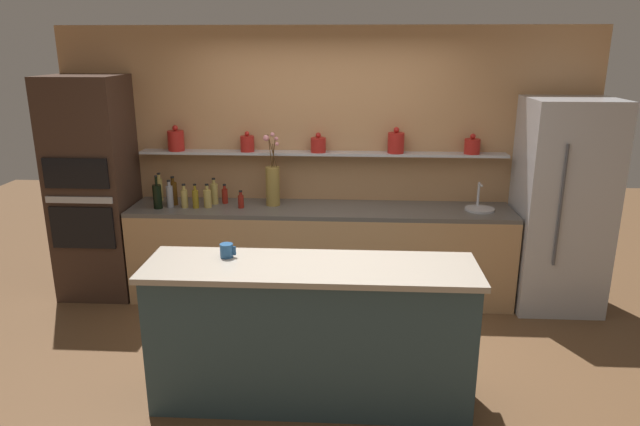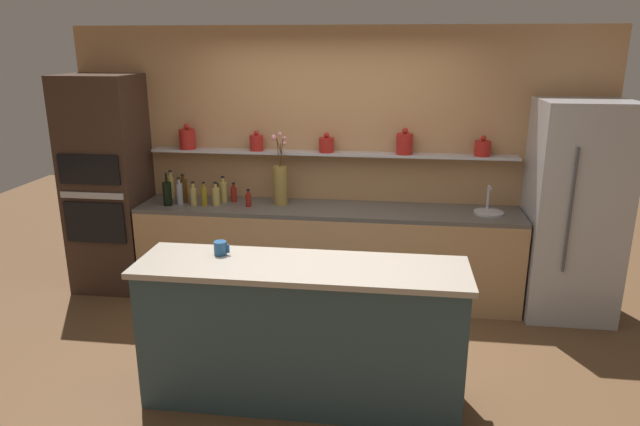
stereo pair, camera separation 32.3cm
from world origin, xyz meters
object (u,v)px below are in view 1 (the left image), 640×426
(bottle_sauce_8, at_px, (225,195))
(flower_vase, at_px, (273,183))
(bottle_spirit_1, at_px, (207,198))
(bottle_sauce_7, at_px, (208,195))
(bottle_spirit_10, at_px, (173,193))
(coffee_mug, at_px, (227,251))
(bottle_wine_5, at_px, (157,196))
(bottle_spirit_9, at_px, (170,196))
(bottle_spirit_4, at_px, (160,189))
(bottle_oil_6, at_px, (195,198))
(bottle_spirit_3, at_px, (214,193))
(refrigerator, at_px, (561,206))
(sink_fixture, at_px, (480,207))
(bottle_spirit_2, at_px, (184,198))
(bottle_sauce_0, at_px, (241,201))
(oven_tower, at_px, (94,189))

(bottle_sauce_8, bearing_deg, flower_vase, -4.19)
(flower_vase, bearing_deg, bottle_sauce_8, 175.81)
(bottle_spirit_1, xyz_separation_m, bottle_sauce_7, (-0.05, 0.22, -0.02))
(bottle_spirit_10, height_order, coffee_mug, bottle_spirit_10)
(bottle_wine_5, bearing_deg, bottle_spirit_9, 23.96)
(flower_vase, xyz_separation_m, bottle_sauce_7, (-0.67, 0.10, -0.15))
(bottle_spirit_1, relative_size, bottle_spirit_4, 0.81)
(bottle_wine_5, relative_size, bottle_sauce_7, 1.96)
(bottle_wine_5, xyz_separation_m, bottle_oil_6, (0.36, 0.03, -0.03))
(bottle_spirit_3, relative_size, bottle_oil_6, 1.09)
(coffee_mug, bearing_deg, refrigerator, 29.45)
(sink_fixture, bearing_deg, bottle_spirit_9, -178.60)
(bottle_spirit_2, distance_m, bottle_spirit_3, 0.30)
(bottle_spirit_3, bearing_deg, bottle_spirit_9, -159.78)
(bottle_spirit_4, xyz_separation_m, bottle_oil_6, (0.43, -0.24, -0.03))
(bottle_sauce_0, xyz_separation_m, bottle_spirit_9, (-0.68, -0.02, 0.04))
(bottle_wine_5, distance_m, bottle_spirit_9, 0.12)
(bottle_spirit_10, relative_size, coffee_mug, 2.58)
(sink_fixture, bearing_deg, flower_vase, 178.19)
(bottle_sauce_0, bearing_deg, bottle_spirit_4, 166.11)
(sink_fixture, relative_size, bottle_spirit_1, 1.18)
(bottle_spirit_4, distance_m, coffee_mug, 2.08)
(bottle_spirit_3, xyz_separation_m, bottle_spirit_9, (-0.40, -0.15, 0.01))
(bottle_spirit_10, bearing_deg, bottle_sauce_7, 26.22)
(bottle_spirit_9, bearing_deg, refrigerator, 0.36)
(bottle_oil_6, relative_size, bottle_spirit_10, 0.83)
(bottle_spirit_1, distance_m, bottle_spirit_3, 0.14)
(bottle_spirit_1, bearing_deg, bottle_spirit_9, -177.47)
(oven_tower, distance_m, bottle_spirit_4, 0.62)
(oven_tower, height_order, bottle_sauce_7, oven_tower)
(bottle_spirit_2, relative_size, bottle_spirit_9, 0.87)
(refrigerator, relative_size, bottle_spirit_1, 8.54)
(sink_fixture, bearing_deg, bottle_sauce_7, 176.56)
(sink_fixture, height_order, bottle_wine_5, bottle_wine_5)
(refrigerator, height_order, bottle_wine_5, refrigerator)
(coffee_mug, bearing_deg, flower_vase, 87.12)
(bottle_sauce_0, distance_m, coffee_mug, 1.59)
(flower_vase, distance_m, bottle_spirit_2, 0.85)
(bottle_sauce_0, bearing_deg, sink_fixture, 1.44)
(oven_tower, xyz_separation_m, bottle_spirit_4, (0.59, 0.17, -0.03))
(bottle_oil_6, xyz_separation_m, bottle_spirit_10, (-0.24, 0.10, 0.02))
(refrigerator, relative_size, bottle_wine_5, 6.12)
(bottle_spirit_1, relative_size, bottle_spirit_2, 1.00)
(bottle_wine_5, xyz_separation_m, bottle_spirit_9, (0.10, 0.05, -0.01))
(sink_fixture, bearing_deg, bottle_oil_6, -178.17)
(refrigerator, distance_m, bottle_sauce_8, 3.19)
(bottle_spirit_4, xyz_separation_m, bottle_spirit_10, (0.18, -0.14, -0.00))
(bottle_sauce_8, bearing_deg, oven_tower, -175.01)
(bottle_sauce_7, xyz_separation_m, coffee_mug, (0.58, -1.79, 0.08))
(flower_vase, bearing_deg, refrigerator, -2.36)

